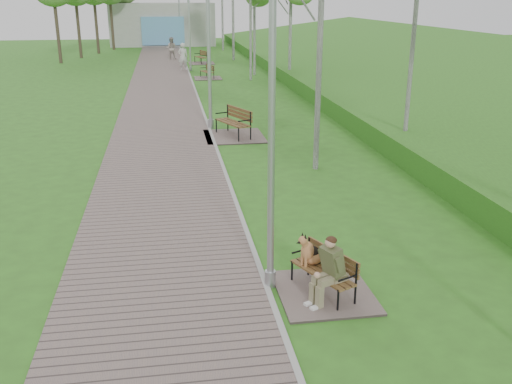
# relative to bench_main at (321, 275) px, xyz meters

# --- Properties ---
(ground) EXTENTS (120.00, 120.00, 0.00)m
(ground) POSITION_rel_bench_main_xyz_m (-0.84, 0.08, -0.37)
(ground) COLOR #31601F
(ground) RESTS_ON ground
(walkway) EXTENTS (3.50, 67.00, 0.04)m
(walkway) POSITION_rel_bench_main_xyz_m (-2.59, 21.58, -0.35)
(walkway) COLOR #715F5B
(walkway) RESTS_ON ground
(kerb) EXTENTS (0.10, 67.00, 0.05)m
(kerb) POSITION_rel_bench_main_xyz_m (-0.84, 21.58, -0.35)
(kerb) COLOR #999993
(kerb) RESTS_ON ground
(embankment) EXTENTS (14.00, 70.00, 1.60)m
(embankment) POSITION_rel_bench_main_xyz_m (11.16, 20.08, -0.37)
(embankment) COLOR #3C8C24
(embankment) RESTS_ON ground
(building_north) EXTENTS (10.00, 5.20, 4.00)m
(building_north) POSITION_rel_bench_main_xyz_m (-2.34, 51.05, 1.62)
(building_north) COLOR #9E9E99
(building_north) RESTS_ON ground
(bench_main) EXTENTS (1.54, 1.72, 1.35)m
(bench_main) POSITION_rel_bench_main_xyz_m (0.00, 0.00, 0.00)
(bench_main) COLOR #715F5B
(bench_main) RESTS_ON ground
(bench_second) EXTENTS (2.04, 2.27, 1.25)m
(bench_second) POSITION_rel_bench_main_xyz_m (-0.11, 11.31, -0.14)
(bench_second) COLOR #715F5B
(bench_second) RESTS_ON ground
(bench_third) EXTENTS (1.60, 1.77, 0.98)m
(bench_third) POSITION_rel_bench_main_xyz_m (0.12, 26.27, -0.19)
(bench_third) COLOR #715F5B
(bench_third) RESTS_ON ground
(bench_far) EXTENTS (1.83, 2.04, 1.13)m
(bench_far) POSITION_rel_bench_main_xyz_m (0.27, 34.18, -0.16)
(bench_far) COLOR #715F5B
(bench_far) RESTS_ON ground
(lamp_post_near) EXTENTS (0.19, 0.19, 4.96)m
(lamp_post_near) POSITION_rel_bench_main_xyz_m (-0.77, 0.43, 1.95)
(lamp_post_near) COLOR #A4A7AD
(lamp_post_near) RESTS_ON ground
(lamp_post_second) EXTENTS (0.23, 0.23, 5.93)m
(lamp_post_second) POSITION_rel_bench_main_xyz_m (-0.77, 12.78, 2.40)
(lamp_post_second) COLOR #A4A7AD
(lamp_post_second) RESTS_ON ground
(lamp_post_third) EXTENTS (0.17, 0.17, 4.48)m
(lamp_post_third) POSITION_rel_bench_main_xyz_m (-0.66, 30.19, 1.72)
(lamp_post_third) COLOR #A4A7AD
(lamp_post_third) RESTS_ON ground
(lamp_post_far) EXTENTS (0.23, 0.23, 5.86)m
(lamp_post_far) POSITION_rel_bench_main_xyz_m (-0.72, 48.56, 2.37)
(lamp_post_far) COLOR #A4A7AD
(lamp_post_far) RESTS_ON ground
(pedestrian_near) EXTENTS (0.71, 0.53, 1.78)m
(pedestrian_near) POSITION_rel_bench_main_xyz_m (-1.14, 30.35, 0.52)
(pedestrian_near) COLOR silver
(pedestrian_near) RESTS_ON ground
(pedestrian_far) EXTENTS (0.90, 0.75, 1.68)m
(pedestrian_far) POSITION_rel_bench_main_xyz_m (-1.79, 37.31, 0.47)
(pedestrian_far) COLOR gray
(pedestrian_far) RESTS_ON ground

